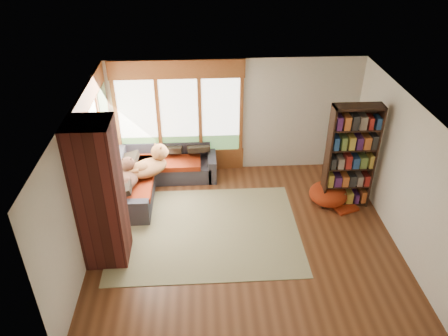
# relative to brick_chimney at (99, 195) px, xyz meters

# --- Properties ---
(floor) EXTENTS (5.50, 5.50, 0.00)m
(floor) POSITION_rel_brick_chimney_xyz_m (2.40, 0.35, -1.30)
(floor) COLOR #502B16
(floor) RESTS_ON ground
(ceiling) EXTENTS (5.50, 5.50, 0.00)m
(ceiling) POSITION_rel_brick_chimney_xyz_m (2.40, 0.35, 1.30)
(ceiling) COLOR white
(wall_back) EXTENTS (5.50, 0.04, 2.60)m
(wall_back) POSITION_rel_brick_chimney_xyz_m (2.40, 2.85, 0.00)
(wall_back) COLOR silver
(wall_back) RESTS_ON ground
(wall_front) EXTENTS (5.50, 0.04, 2.60)m
(wall_front) POSITION_rel_brick_chimney_xyz_m (2.40, -2.15, 0.00)
(wall_front) COLOR silver
(wall_front) RESTS_ON ground
(wall_left) EXTENTS (0.04, 5.00, 2.60)m
(wall_left) POSITION_rel_brick_chimney_xyz_m (-0.35, 0.35, 0.00)
(wall_left) COLOR silver
(wall_left) RESTS_ON ground
(wall_right) EXTENTS (0.04, 5.00, 2.60)m
(wall_right) POSITION_rel_brick_chimney_xyz_m (5.15, 0.35, 0.00)
(wall_right) COLOR silver
(wall_right) RESTS_ON ground
(windows_back) EXTENTS (2.82, 0.10, 1.90)m
(windows_back) POSITION_rel_brick_chimney_xyz_m (1.20, 2.82, 0.05)
(windows_back) COLOR brown
(windows_back) RESTS_ON wall_back
(windows_left) EXTENTS (0.10, 2.62, 1.90)m
(windows_left) POSITION_rel_brick_chimney_xyz_m (-0.32, 1.55, 0.05)
(windows_left) COLOR brown
(windows_left) RESTS_ON wall_left
(roller_blind) EXTENTS (0.03, 0.72, 0.90)m
(roller_blind) POSITION_rel_brick_chimney_xyz_m (-0.29, 2.38, 0.45)
(roller_blind) COLOR #69815C
(roller_blind) RESTS_ON wall_left
(brick_chimney) EXTENTS (0.70, 0.70, 2.60)m
(brick_chimney) POSITION_rel_brick_chimney_xyz_m (0.00, 0.00, 0.00)
(brick_chimney) COLOR #471914
(brick_chimney) RESTS_ON ground
(sectional_sofa) EXTENTS (2.20, 2.20, 0.80)m
(sectional_sofa) POSITION_rel_brick_chimney_xyz_m (0.45, 2.05, -1.00)
(sectional_sofa) COLOR #2A2832
(sectional_sofa) RESTS_ON ground
(area_rug) EXTENTS (3.53, 2.70, 0.01)m
(area_rug) POSITION_rel_brick_chimney_xyz_m (1.69, 0.58, -1.29)
(area_rug) COLOR beige
(area_rug) RESTS_ON ground
(bookshelf) EXTENTS (0.94, 0.31, 2.19)m
(bookshelf) POSITION_rel_brick_chimney_xyz_m (4.54, 1.29, -0.21)
(bookshelf) COLOR black
(bookshelf) RESTS_ON ground
(pouf) EXTENTS (0.86, 0.86, 0.42)m
(pouf) POSITION_rel_brick_chimney_xyz_m (4.23, 1.34, -1.08)
(pouf) COLOR maroon
(pouf) RESTS_ON area_rug
(dog_tan) EXTENTS (1.02, 0.99, 0.50)m
(dog_tan) POSITION_rel_brick_chimney_xyz_m (0.60, 1.95, -0.51)
(dog_tan) COLOR brown
(dog_tan) RESTS_ON sectional_sofa
(dog_brindle) EXTENTS (0.51, 0.79, 0.42)m
(dog_brindle) POSITION_rel_brick_chimney_xyz_m (0.15, 1.58, -0.56)
(dog_brindle) COLOR #3D2218
(dog_brindle) RESTS_ON sectional_sofa
(throw_pillows) EXTENTS (1.98, 1.68, 0.45)m
(throw_pillows) POSITION_rel_brick_chimney_xyz_m (0.53, 2.10, -0.51)
(throw_pillows) COLOR black
(throw_pillows) RESTS_ON sectional_sofa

